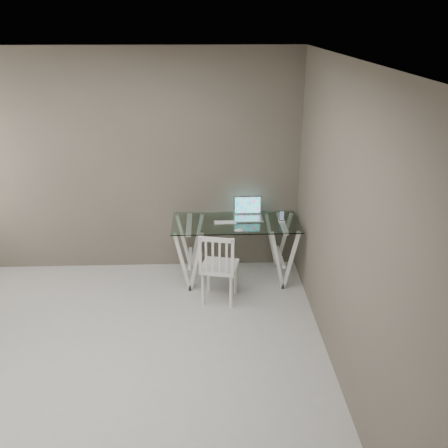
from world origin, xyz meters
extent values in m
plane|color=#B2B0AB|center=(0.00, 0.00, 0.00)|extent=(4.50, 4.50, 0.00)
cube|color=white|center=(0.00, 0.00, 2.70)|extent=(4.00, 4.50, 0.02)
cube|color=#60574C|center=(0.00, 2.25, 1.35)|extent=(4.00, 0.02, 2.70)
cube|color=#60574C|center=(2.00, 0.00, 1.35)|extent=(0.02, 4.50, 2.70)
cube|color=silver|center=(1.20, 1.85, 0.74)|extent=(1.50, 0.70, 0.01)
cube|color=white|center=(0.65, 1.85, 0.36)|extent=(0.24, 0.62, 0.72)
cube|color=white|center=(1.75, 1.85, 0.36)|extent=(0.24, 0.62, 0.72)
cube|color=white|center=(0.99, 1.36, 0.42)|extent=(0.46, 0.46, 0.04)
cylinder|color=white|center=(0.80, 1.24, 0.20)|extent=(0.03, 0.03, 0.40)
cylinder|color=white|center=(1.11, 1.17, 0.20)|extent=(0.03, 0.03, 0.40)
cylinder|color=white|center=(0.87, 1.55, 0.20)|extent=(0.03, 0.03, 0.40)
cylinder|color=white|center=(1.18, 1.48, 0.20)|extent=(0.03, 0.03, 0.40)
cube|color=white|center=(0.95, 1.19, 0.63)|extent=(0.39, 0.11, 0.44)
cube|color=#B4B4B8|center=(1.36, 1.94, 0.75)|extent=(0.34, 0.24, 0.02)
cube|color=#19D899|center=(1.36, 2.08, 0.87)|extent=(0.34, 0.05, 0.23)
cube|color=silver|center=(1.07, 1.83, 0.75)|extent=(0.27, 0.11, 0.01)
ellipsoid|color=silver|center=(1.22, 1.57, 0.76)|extent=(0.10, 0.06, 0.03)
cube|color=white|center=(1.74, 1.83, 0.75)|extent=(0.07, 0.07, 0.02)
cube|color=black|center=(1.74, 1.84, 0.82)|extent=(0.06, 0.03, 0.12)
camera|label=1|loc=(0.85, -3.57, 3.00)|focal=40.00mm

